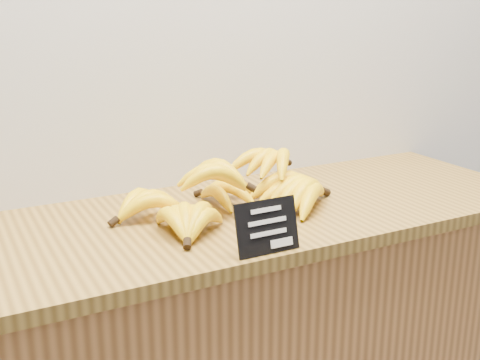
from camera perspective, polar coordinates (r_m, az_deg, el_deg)
counter_top at (r=1.39m, az=-0.95°, el=-3.62°), size 1.56×0.54×0.03m
chalkboard_sign at (r=1.16m, az=2.60°, el=-4.46°), size 0.13×0.03×0.10m
banana_pile at (r=1.38m, az=-0.84°, el=-1.13°), size 0.54×0.31×0.12m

